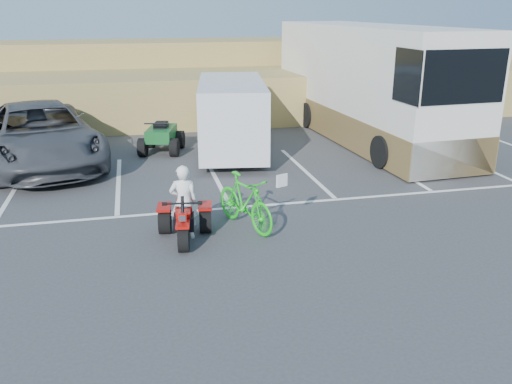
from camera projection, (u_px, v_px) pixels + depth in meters
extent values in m
plane|color=#38383B|center=(253.00, 249.00, 10.92)|extent=(100.00, 100.00, 0.00)
cube|color=white|center=(14.00, 190.00, 14.39)|extent=(0.12, 5.00, 0.01)
cube|color=white|center=(118.00, 183.00, 14.96)|extent=(0.12, 5.00, 0.01)
cube|color=white|center=(215.00, 177.00, 15.52)|extent=(0.12, 5.00, 0.01)
cube|color=white|center=(305.00, 171.00, 16.09)|extent=(0.12, 5.00, 0.01)
cube|color=white|center=(389.00, 165.00, 16.66)|extent=(0.12, 5.00, 0.01)
cube|color=white|center=(467.00, 160.00, 17.23)|extent=(0.12, 5.00, 0.01)
cube|color=white|center=(231.00, 208.00, 13.13)|extent=(28.00, 0.12, 0.01)
cube|color=olive|center=(183.00, 95.00, 23.50)|extent=(40.00, 6.00, 2.00)
cube|color=olive|center=(175.00, 64.00, 26.41)|extent=(40.00, 4.00, 2.20)
imported|color=white|center=(184.00, 202.00, 11.19)|extent=(0.63, 0.46, 1.59)
imported|color=#14BF19|center=(245.00, 202.00, 11.79)|extent=(1.30, 2.07, 1.20)
imported|color=#3F4046|center=(41.00, 135.00, 16.51)|extent=(4.72, 7.25, 1.85)
cube|color=silver|center=(232.00, 114.00, 17.55)|extent=(2.81, 5.36, 2.13)
cylinder|color=black|center=(232.00, 145.00, 17.88)|extent=(1.94, 0.88, 0.60)
cube|color=silver|center=(366.00, 82.00, 19.60)|extent=(3.39, 11.17, 3.97)
cube|color=brown|center=(364.00, 121.00, 20.07)|extent=(3.44, 11.18, 1.10)
cube|color=black|center=(465.00, 77.00, 14.30)|extent=(2.53, 0.17, 1.43)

